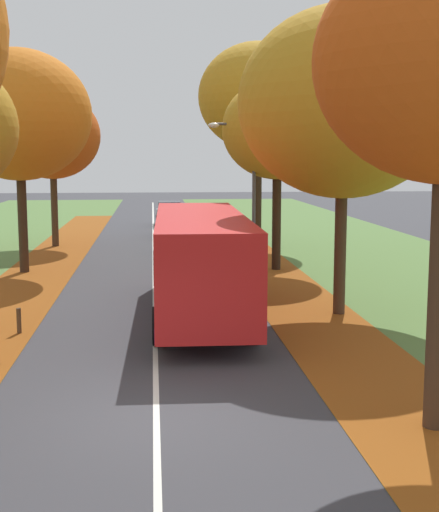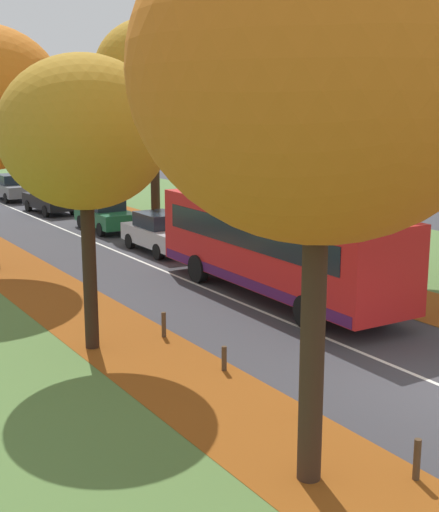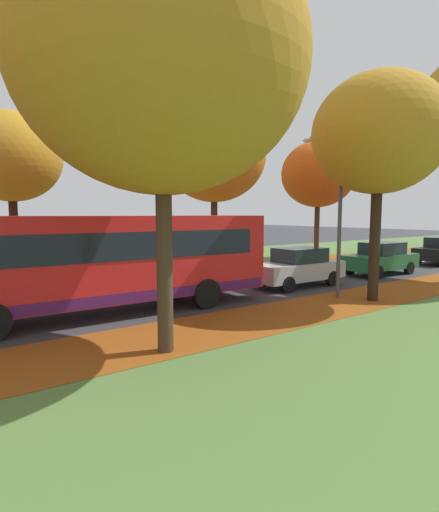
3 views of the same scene
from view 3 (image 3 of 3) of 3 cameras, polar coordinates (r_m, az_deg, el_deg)
name	(u,v)px [view 3 (image 3 of 3)]	position (r m, az deg, el deg)	size (l,w,h in m)	color
grass_verge_left	(220,258)	(27.60, 0.02, -0.28)	(12.00, 90.00, 0.01)	#517538
leaf_litter_left	(176,273)	(20.55, -6.22, -2.48)	(2.80, 60.00, 0.00)	#8C4714
leaf_litter_right	(315,308)	(13.42, 13.45, -7.18)	(2.80, 60.00, 0.00)	#8C4714
road_centre_line	(325,274)	(20.85, 14.83, -2.54)	(0.12, 80.00, 0.01)	silver
tree_left_near	(10,157)	(19.00, -27.71, 12.39)	(4.10, 4.10, 7.24)	black
tree_left_mid	(214,155)	(22.56, -0.78, 14.20)	(5.72, 5.72, 8.83)	#382619
tree_left_far	(318,174)	(27.97, 13.91, 11.26)	(4.89, 4.89, 7.89)	#422D1E
tree_right_near	(162,62)	(9.22, -8.27, 25.79)	(6.09, 6.09, 8.92)	#422D1E
tree_right_mid	(379,134)	(15.05, 21.85, 15.83)	(4.49, 4.49, 7.76)	black
bollard_fourth	(18,285)	(17.14, -26.81, -3.67)	(0.12, 0.12, 0.68)	#4C3823
streetlamp_right	(333,194)	(15.14, 15.91, 8.45)	(1.89, 0.28, 6.00)	#47474C
bus	(105,258)	(12.59, -16.02, -0.29)	(2.83, 10.45, 2.98)	red
car_silver_lead	(298,267)	(17.08, 11.10, -1.57)	(1.81, 4.21, 1.62)	#B7BABF
car_green_following	(381,258)	(21.61, 22.02, -0.32)	(1.87, 4.24, 1.62)	#1E6038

